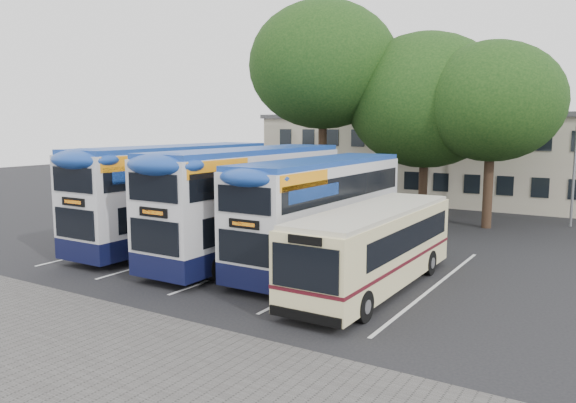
{
  "coord_description": "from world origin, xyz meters",
  "views": [
    {
      "loc": [
        8.74,
        -13.32,
        5.46
      ],
      "look_at": [
        -2.62,
        5.0,
        2.49
      ],
      "focal_mm": 35.0,
      "sensor_mm": 36.0,
      "label": 1
    }
  ],
  "objects_px": {
    "tree_right": "(492,102)",
    "bus_dd_right": "(321,208)",
    "bus_dd_mid": "(250,198)",
    "tree_left": "(323,66)",
    "bus_dd_left": "(176,191)",
    "tree_mid": "(426,101)",
    "bus_single": "(375,243)"
  },
  "relations": [
    {
      "from": "bus_single",
      "to": "bus_dd_left",
      "type": "bearing_deg",
      "value": 170.84
    },
    {
      "from": "bus_single",
      "to": "tree_left",
      "type": "bearing_deg",
      "value": 125.01
    },
    {
      "from": "tree_mid",
      "to": "tree_right",
      "type": "relative_size",
      "value": 1.09
    },
    {
      "from": "bus_single",
      "to": "tree_right",
      "type": "bearing_deg",
      "value": 87.25
    },
    {
      "from": "bus_dd_mid",
      "to": "tree_mid",
      "type": "bearing_deg",
      "value": 77.53
    },
    {
      "from": "bus_dd_mid",
      "to": "bus_single",
      "type": "distance_m",
      "value": 6.37
    },
    {
      "from": "tree_left",
      "to": "bus_single",
      "type": "height_order",
      "value": "tree_left"
    },
    {
      "from": "tree_right",
      "to": "bus_dd_right",
      "type": "xyz_separation_m",
      "value": [
        -3.63,
        -11.73,
        -4.33
      ]
    },
    {
      "from": "bus_dd_mid",
      "to": "bus_dd_right",
      "type": "distance_m",
      "value": 3.17
    },
    {
      "from": "tree_left",
      "to": "bus_dd_right",
      "type": "distance_m",
      "value": 13.73
    },
    {
      "from": "tree_right",
      "to": "bus_dd_left",
      "type": "distance_m",
      "value": 16.7
    },
    {
      "from": "tree_left",
      "to": "tree_right",
      "type": "bearing_deg",
      "value": 6.74
    },
    {
      "from": "bus_single",
      "to": "bus_dd_mid",
      "type": "bearing_deg",
      "value": 166.53
    },
    {
      "from": "tree_left",
      "to": "bus_dd_left",
      "type": "distance_m",
      "value": 12.58
    },
    {
      "from": "bus_dd_left",
      "to": "tree_left",
      "type": "bearing_deg",
      "value": 80.88
    },
    {
      "from": "bus_dd_left",
      "to": "bus_dd_mid",
      "type": "relative_size",
      "value": 1.01
    },
    {
      "from": "tree_right",
      "to": "tree_mid",
      "type": "bearing_deg",
      "value": 164.17
    },
    {
      "from": "tree_right",
      "to": "bus_dd_right",
      "type": "distance_m",
      "value": 13.02
    },
    {
      "from": "tree_right",
      "to": "bus_dd_mid",
      "type": "relative_size",
      "value": 0.9
    },
    {
      "from": "tree_left",
      "to": "bus_dd_left",
      "type": "height_order",
      "value": "tree_left"
    },
    {
      "from": "bus_dd_mid",
      "to": "bus_single",
      "type": "bearing_deg",
      "value": -13.47
    },
    {
      "from": "tree_mid",
      "to": "bus_dd_mid",
      "type": "distance_m",
      "value": 14.12
    },
    {
      "from": "bus_dd_right",
      "to": "bus_dd_mid",
      "type": "bearing_deg",
      "value": -174.57
    },
    {
      "from": "tree_right",
      "to": "bus_dd_mid",
      "type": "height_order",
      "value": "tree_right"
    },
    {
      "from": "tree_left",
      "to": "bus_dd_mid",
      "type": "distance_m",
      "value": 12.91
    },
    {
      "from": "bus_dd_mid",
      "to": "bus_dd_right",
      "type": "height_order",
      "value": "bus_dd_mid"
    },
    {
      "from": "bus_dd_mid",
      "to": "bus_dd_left",
      "type": "bearing_deg",
      "value": 177.2
    },
    {
      "from": "tree_right",
      "to": "bus_single",
      "type": "distance_m",
      "value": 14.43
    },
    {
      "from": "tree_left",
      "to": "bus_dd_right",
      "type": "xyz_separation_m",
      "value": [
        5.7,
        -10.63,
        -6.56
      ]
    },
    {
      "from": "bus_dd_left",
      "to": "tree_mid",
      "type": "bearing_deg",
      "value": 60.95
    },
    {
      "from": "tree_right",
      "to": "bus_dd_right",
      "type": "relative_size",
      "value": 0.98
    },
    {
      "from": "tree_mid",
      "to": "bus_dd_left",
      "type": "relative_size",
      "value": 0.98
    }
  ]
}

